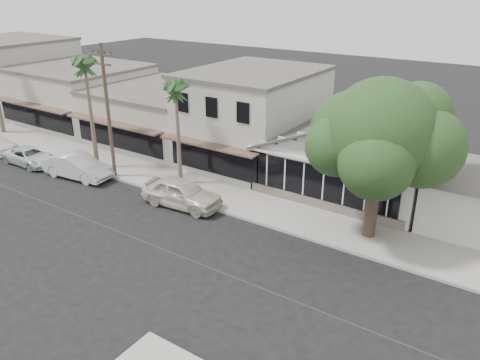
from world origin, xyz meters
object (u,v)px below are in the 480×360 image
Objects in this scene: car_2 at (30,156)px; shade_tree at (381,135)px; utility_pole at (108,110)px; car_1 at (78,166)px; car_0 at (182,193)px.

shade_tree is at bearing -81.63° from car_2.
utility_pole is 17.44m from shade_tree.
utility_pole is at bearing -76.65° from car_2.
shade_tree is at bearing -86.69° from car_1.
utility_pole is 1.07× the size of shade_tree.
car_2 is (-7.08, -1.73, -4.17)m from utility_pole.
car_1 is 5.01m from car_2.
utility_pole is 1.78× the size of car_0.
shade_tree reaches higher than car_2.
car_0 is 1.00× the size of car_1.
shade_tree is (10.58, 2.84, 4.70)m from car_0.
shade_tree is at bearing -79.41° from car_0.
car_1 is at bearing -145.90° from utility_pole.
car_1 is at bearing 89.31° from car_0.
utility_pole is 4.69m from car_1.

